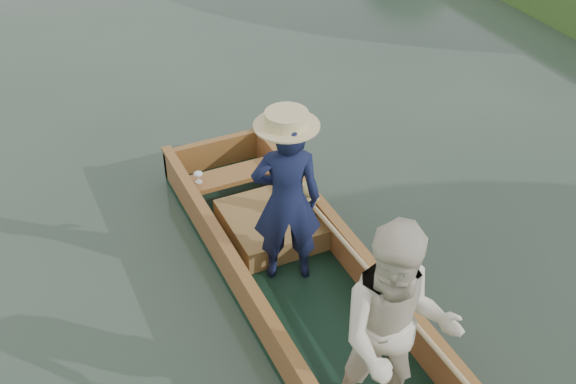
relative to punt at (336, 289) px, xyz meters
name	(u,v)px	position (x,y,z in m)	size (l,w,h in m)	color
ground	(318,321)	(0.00, 0.28, -0.61)	(120.00, 120.00, 0.00)	#283D30
punt	(336,289)	(0.00, 0.00, 0.00)	(1.12, 5.08, 1.82)	black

